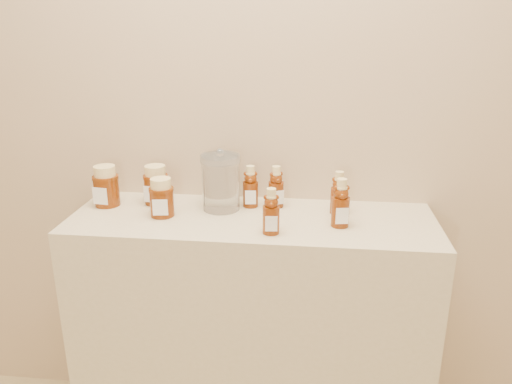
% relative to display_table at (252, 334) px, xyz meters
% --- Properties ---
extents(wall_back, '(3.50, 0.02, 2.70)m').
position_rel_display_table_xyz_m(wall_back, '(0.00, 0.20, 0.90)').
color(wall_back, tan).
rests_on(wall_back, ground).
extents(display_table, '(1.20, 0.40, 0.90)m').
position_rel_display_table_xyz_m(display_table, '(0.00, 0.00, 0.00)').
color(display_table, '#C1B48D').
rests_on(display_table, ground).
extents(bear_bottle_back_left, '(0.06, 0.06, 0.16)m').
position_rel_display_table_xyz_m(bear_bottle_back_left, '(-0.02, 0.10, 0.53)').
color(bear_bottle_back_left, '#571F06').
rests_on(bear_bottle_back_left, display_table).
extents(bear_bottle_back_mid, '(0.07, 0.07, 0.16)m').
position_rel_display_table_xyz_m(bear_bottle_back_mid, '(0.07, 0.11, 0.53)').
color(bear_bottle_back_mid, '#571F06').
rests_on(bear_bottle_back_mid, display_table).
extents(bear_bottle_back_right, '(0.06, 0.06, 0.16)m').
position_rel_display_table_xyz_m(bear_bottle_back_right, '(0.28, 0.07, 0.53)').
color(bear_bottle_back_right, '#571F06').
rests_on(bear_bottle_back_right, display_table).
extents(bear_bottle_front_left, '(0.06, 0.06, 0.16)m').
position_rel_display_table_xyz_m(bear_bottle_front_left, '(0.07, -0.12, 0.53)').
color(bear_bottle_front_left, '#571F06').
rests_on(bear_bottle_front_left, display_table).
extents(bear_bottle_front_right, '(0.07, 0.07, 0.18)m').
position_rel_display_table_xyz_m(bear_bottle_front_right, '(0.28, -0.04, 0.54)').
color(bear_bottle_front_right, '#571F06').
rests_on(bear_bottle_front_right, display_table).
extents(honey_jar_left, '(0.10, 0.10, 0.14)m').
position_rel_display_table_xyz_m(honey_jar_left, '(-0.51, 0.06, 0.52)').
color(honey_jar_left, '#571F06').
rests_on(honey_jar_left, display_table).
extents(honey_jar_back, '(0.10, 0.10, 0.14)m').
position_rel_display_table_xyz_m(honey_jar_back, '(-0.35, 0.10, 0.52)').
color(honey_jar_back, '#571F06').
rests_on(honey_jar_back, display_table).
extents(honey_jar_front, '(0.09, 0.09, 0.13)m').
position_rel_display_table_xyz_m(honey_jar_front, '(-0.30, -0.02, 0.51)').
color(honey_jar_front, '#571F06').
rests_on(honey_jar_front, display_table).
extents(glass_canister, '(0.15, 0.15, 0.21)m').
position_rel_display_table_xyz_m(glass_canister, '(-0.11, 0.07, 0.55)').
color(glass_canister, white).
rests_on(glass_canister, display_table).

